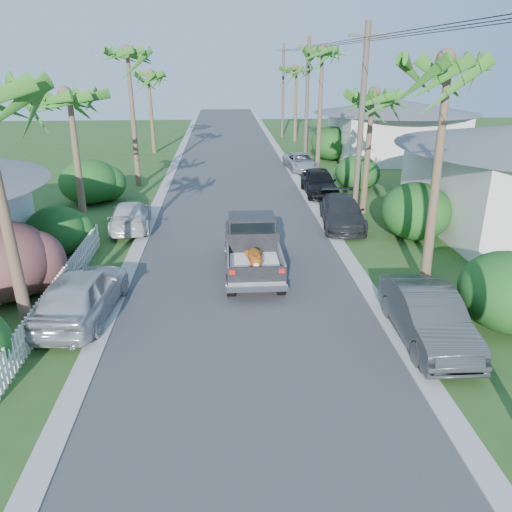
{
  "coord_description": "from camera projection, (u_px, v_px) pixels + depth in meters",
  "views": [
    {
      "loc": [
        -0.61,
        -9.59,
        7.41
      ],
      "look_at": [
        0.4,
        5.7,
        1.4
      ],
      "focal_mm": 35.0,
      "sensor_mm": 36.0,
      "label": 1
    }
  ],
  "objects": [
    {
      "name": "parked_car_rm",
      "position": [
        342.0,
        212.0,
        23.74
      ],
      "size": [
        2.43,
        4.91,
        1.37
      ],
      "primitive_type": "imported",
      "rotation": [
        0.0,
        0.0,
        -0.11
      ],
      "color": "#27282B",
      "rests_on": "ground"
    },
    {
      "name": "parked_car_rd",
      "position": [
        301.0,
        162.0,
        35.95
      ],
      "size": [
        2.37,
        4.42,
        1.18
      ],
      "primitive_type": "imported",
      "rotation": [
        0.0,
        0.0,
        0.1
      ],
      "color": "#B5B6BC",
      "rests_on": "ground"
    },
    {
      "name": "utility_pole_d",
      "position": [
        283.0,
        90.0,
        50.25
      ],
      "size": [
        1.6,
        0.26,
        9.0
      ],
      "color": "brown",
      "rests_on": "ground"
    },
    {
      "name": "palm_r_b",
      "position": [
        372.0,
        93.0,
        23.81
      ],
      "size": [
        4.4,
        4.4,
        7.2
      ],
      "color": "brown",
      "rests_on": "ground"
    },
    {
      "name": "shrub_l_d",
      "position": [
        89.0,
        182.0,
        27.44
      ],
      "size": [
        3.2,
        3.52,
        2.4
      ],
      "primitive_type": "ellipsoid",
      "color": "#13431B",
      "rests_on": "ground"
    },
    {
      "name": "utility_pole_c",
      "position": [
        307.0,
        102.0,
        36.32
      ],
      "size": [
        1.6,
        0.26,
        9.0
      ],
      "color": "brown",
      "rests_on": "ground"
    },
    {
      "name": "palm_r_d",
      "position": [
        297.0,
        68.0,
        46.74
      ],
      "size": [
        4.4,
        4.4,
        8.0
      ],
      "color": "brown",
      "rests_on": "ground"
    },
    {
      "name": "picket_fence",
      "position": [
        60.0,
        289.0,
        16.21
      ],
      "size": [
        0.1,
        11.0,
        1.0
      ],
      "primitive_type": "cube",
      "color": "white",
      "rests_on": "ground"
    },
    {
      "name": "palm_l_d",
      "position": [
        148.0,
        73.0,
        40.47
      ],
      "size": [
        4.4,
        4.4,
        7.7
      ],
      "color": "brown",
      "rests_on": "ground"
    },
    {
      "name": "curb_right",
      "position": [
        293.0,
        173.0,
        35.12
      ],
      "size": [
        0.6,
        100.0,
        0.06
      ],
      "primitive_type": "cube",
      "color": "#A5A39E",
      "rests_on": "ground"
    },
    {
      "name": "parked_car_lf",
      "position": [
        131.0,
        216.0,
        23.36
      ],
      "size": [
        2.19,
        4.54,
        1.28
      ],
      "primitive_type": "imported",
      "rotation": [
        0.0,
        0.0,
        3.24
      ],
      "color": "silver",
      "rests_on": "ground"
    },
    {
      "name": "shrub_l_b",
      "position": [
        5.0,
        262.0,
        16.27
      ],
      "size": [
        3.0,
        3.3,
        2.6
      ],
      "primitive_type": "ellipsoid",
      "color": "#AA1850",
      "rests_on": "ground"
    },
    {
      "name": "house_right_far",
      "position": [
        394.0,
        132.0,
        39.54
      ],
      "size": [
        9.0,
        8.0,
        4.6
      ],
      "color": "silver",
      "rests_on": "ground"
    },
    {
      "name": "pickup_truck",
      "position": [
        252.0,
        245.0,
        18.61
      ],
      "size": [
        1.98,
        5.12,
        2.06
      ],
      "color": "black",
      "rests_on": "ground"
    },
    {
      "name": "ground",
      "position": [
        255.0,
        401.0,
        11.65
      ],
      "size": [
        120.0,
        120.0,
        0.0
      ],
      "primitive_type": "plane",
      "color": "#2A4E1D",
      "rests_on": "ground"
    },
    {
      "name": "shrub_r_c",
      "position": [
        357.0,
        173.0,
        30.3
      ],
      "size": [
        2.6,
        2.86,
        2.1
      ],
      "primitive_type": "ellipsoid",
      "color": "#13431B",
      "rests_on": "ground"
    },
    {
      "name": "shrub_l_c",
      "position": [
        56.0,
        231.0,
        20.12
      ],
      "size": [
        2.4,
        2.64,
        2.0
      ],
      "primitive_type": "ellipsoid",
      "color": "#13431B",
      "rests_on": "ground"
    },
    {
      "name": "shrub_r_a",
      "position": [
        509.0,
        292.0,
        14.48
      ],
      "size": [
        2.8,
        3.08,
        2.3
      ],
      "primitive_type": "ellipsoid",
      "color": "#13431B",
      "rests_on": "ground"
    },
    {
      "name": "palm_r_a",
      "position": [
        452.0,
        60.0,
        14.9
      ],
      "size": [
        4.4,
        4.4,
        8.7
      ],
      "color": "brown",
      "rests_on": "ground"
    },
    {
      "name": "curb_left",
      "position": [
        170.0,
        175.0,
        34.59
      ],
      "size": [
        0.6,
        100.0,
        0.06
      ],
      "primitive_type": "cube",
      "color": "#A5A39E",
      "rests_on": "ground"
    },
    {
      "name": "parked_car_ln",
      "position": [
        82.0,
        294.0,
        15.2
      ],
      "size": [
        2.28,
        4.79,
        1.58
      ],
      "primitive_type": "imported",
      "rotation": [
        0.0,
        0.0,
        3.05
      ],
      "color": "silver",
      "rests_on": "ground"
    },
    {
      "name": "palm_l_b",
      "position": [
        68.0,
        94.0,
        20.13
      ],
      "size": [
        4.4,
        4.4,
        7.4
      ],
      "color": "brown",
      "rests_on": "ground"
    },
    {
      "name": "shrub_r_b",
      "position": [
        416.0,
        211.0,
        21.89
      ],
      "size": [
        3.0,
        3.3,
        2.5
      ],
      "primitive_type": "ellipsoid",
      "color": "#13431B",
      "rests_on": "ground"
    },
    {
      "name": "palm_r_c",
      "position": [
        323.0,
        49.0,
        33.22
      ],
      "size": [
        4.4,
        4.4,
        9.4
      ],
      "color": "brown",
      "rests_on": "ground"
    },
    {
      "name": "palm_l_c",
      "position": [
        127.0,
        51.0,
        28.82
      ],
      "size": [
        4.4,
        4.4,
        9.2
      ],
      "color": "brown",
      "rests_on": "ground"
    },
    {
      "name": "road",
      "position": [
        232.0,
        174.0,
        34.87
      ],
      "size": [
        8.0,
        100.0,
        0.02
      ],
      "primitive_type": "cube",
      "color": "#38383A",
      "rests_on": "ground"
    },
    {
      "name": "parked_car_rn",
      "position": [
        428.0,
        317.0,
        13.93
      ],
      "size": [
        1.66,
        4.52,
        1.48
      ],
      "primitive_type": "imported",
      "rotation": [
        0.0,
        0.0,
        -0.02
      ],
      "color": "#323537",
      "rests_on": "ground"
    },
    {
      "name": "utility_pole_b",
      "position": [
        361.0,
        128.0,
        22.39
      ],
      "size": [
        1.6,
        0.26,
        9.0
      ],
      "color": "brown",
      "rests_on": "ground"
    },
    {
      "name": "shrub_r_d",
      "position": [
        331.0,
        143.0,
        39.53
      ],
      "size": [
        3.2,
        3.52,
        2.6
      ],
      "primitive_type": "ellipsoid",
      "color": "#13431B",
      "rests_on": "ground"
    },
    {
      "name": "parked_car_rf",
      "position": [
        319.0,
        182.0,
        29.28
      ],
      "size": [
        1.8,
        4.43,
        1.51
      ],
      "primitive_type": "imported",
      "rotation": [
        0.0,
        0.0,
        -0.0
      ],
      "color": "black",
      "rests_on": "ground"
    }
  ]
}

